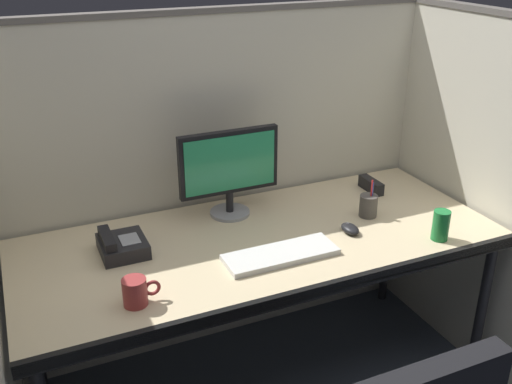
% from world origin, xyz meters
% --- Properties ---
extents(cubicle_partition_rear, '(2.21, 0.06, 1.57)m').
position_xyz_m(cubicle_partition_rear, '(0.00, 0.74, 0.79)').
color(cubicle_partition_rear, beige).
rests_on(cubicle_partition_rear, ground).
extents(cubicle_partition_right, '(0.06, 1.41, 1.57)m').
position_xyz_m(cubicle_partition_right, '(0.99, 0.20, 0.79)').
color(cubicle_partition_right, beige).
rests_on(cubicle_partition_right, ground).
extents(desk, '(1.90, 0.80, 0.74)m').
position_xyz_m(desk, '(0.00, 0.29, 0.69)').
color(desk, beige).
rests_on(desk, ground).
extents(monitor_center, '(0.43, 0.17, 0.37)m').
position_xyz_m(monitor_center, '(-0.03, 0.55, 0.96)').
color(monitor_center, gray).
rests_on(monitor_center, desk).
extents(keyboard_main, '(0.43, 0.15, 0.02)m').
position_xyz_m(keyboard_main, '(0.01, 0.14, 0.75)').
color(keyboard_main, silver).
rests_on(keyboard_main, desk).
extents(computer_mouse, '(0.06, 0.10, 0.04)m').
position_xyz_m(computer_mouse, '(0.35, 0.20, 0.76)').
color(computer_mouse, black).
rests_on(computer_mouse, desk).
extents(pen_cup, '(0.08, 0.08, 0.17)m').
position_xyz_m(pen_cup, '(0.50, 0.30, 0.79)').
color(pen_cup, '#4C4742').
rests_on(pen_cup, desk).
extents(desk_phone, '(0.17, 0.19, 0.09)m').
position_xyz_m(desk_phone, '(-0.53, 0.41, 0.77)').
color(desk_phone, black).
rests_on(desk_phone, desk).
extents(coffee_mug, '(0.13, 0.08, 0.09)m').
position_xyz_m(coffee_mug, '(-0.55, 0.06, 0.79)').
color(coffee_mug, '#993333').
rests_on(coffee_mug, desk).
extents(red_stapler, '(0.04, 0.15, 0.06)m').
position_xyz_m(red_stapler, '(0.66, 0.51, 0.77)').
color(red_stapler, black).
rests_on(red_stapler, desk).
extents(soda_can, '(0.07, 0.07, 0.12)m').
position_xyz_m(soda_can, '(0.64, 0.01, 0.80)').
color(soda_can, '#197233').
rests_on(soda_can, desk).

